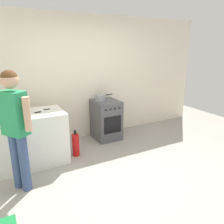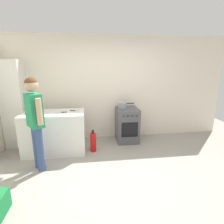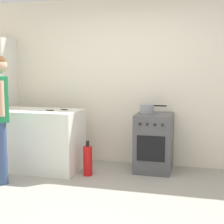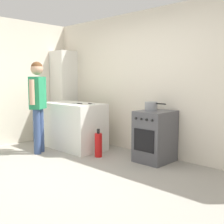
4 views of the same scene
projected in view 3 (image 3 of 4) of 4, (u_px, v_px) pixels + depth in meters
The scene contains 9 objects.
ground_plane at pixel (100, 210), 3.70m from camera, with size 8.00×8.00×0.00m, color gray.
back_wall at pixel (136, 82), 5.40m from camera, with size 6.00×0.10×2.60m, color silver.
counter_unit at pixel (37, 140), 5.14m from camera, with size 1.30×0.70×0.90m, color silver.
oven_left at pixel (154, 142), 5.07m from camera, with size 0.53×0.62×0.85m.
pot at pixel (147, 109), 5.06m from camera, with size 0.39×0.21×0.14m.
knife_paring at pixel (66, 110), 5.06m from camera, with size 0.21×0.05×0.01m.
knife_utility at pixel (46, 110), 5.01m from camera, with size 0.25×0.08×0.01m.
person at pixel (0, 107), 4.46m from camera, with size 0.37×0.48×1.68m.
fire_extinguisher at pixel (88, 160), 4.86m from camera, with size 0.13×0.13×0.50m.
Camera 3 is at (1.04, -3.38, 1.52)m, focal length 55.00 mm.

